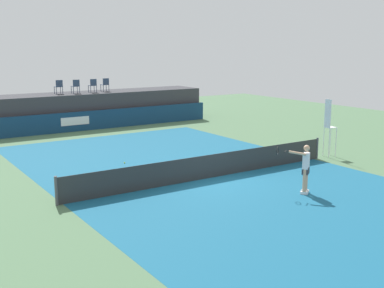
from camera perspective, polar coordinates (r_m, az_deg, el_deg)
The scene contains 14 objects.
ground_plane at distance 21.91m, azimuth -2.53°, elevation -2.28°, with size 48.00×48.00×0.00m, color #4C704C.
court_inner at distance 19.48m, azimuth 2.04°, elevation -4.01°, with size 12.00×22.00×0.00m, color #16597A.
sponsor_wall at distance 31.11m, azimuth -12.57°, elevation 2.66°, with size 18.00×0.22×1.20m.
spectator_platform at distance 32.72m, azimuth -13.75°, elevation 3.91°, with size 18.00×2.80×2.20m, color #38383D.
spectator_chair_far_left at distance 32.23m, azimuth -15.40°, elevation 6.57°, with size 0.44×0.44×0.89m.
spectator_chair_left at distance 32.32m, azimuth -13.52°, elevation 6.68°, with size 0.44×0.44×0.89m.
spectator_chair_center at distance 32.76m, azimuth -11.59°, elevation 6.82°, with size 0.44×0.44×0.89m.
spectator_chair_right at distance 33.34m, azimuth -10.17°, elevation 6.94°, with size 0.46×0.46×0.89m.
umpire_chair at distance 23.80m, azimuth 15.80°, elevation 2.29°, with size 0.51×0.51×2.76m.
tennis_net at distance 19.36m, azimuth 2.05°, elevation -2.66°, with size 12.40×0.02×0.95m, color #2D2D2D.
net_post_near at distance 16.65m, azimuth -15.67°, elevation -5.33°, with size 0.10×0.10×1.00m, color #4C4C51.
net_post_far at distance 23.42m, azimuth 14.49°, elevation -0.48°, with size 0.10×0.10×1.00m, color #4C4C51.
tennis_player at distance 17.69m, azimuth 13.13°, elevation -2.69°, with size 1.12×0.99×1.77m.
tennis_ball at distance 22.04m, azimuth -7.93°, elevation -2.19°, with size 0.07×0.07×0.07m, color #D8EA33.
Camera 1 is at (-10.94, -15.27, 5.17)m, focal length 45.37 mm.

